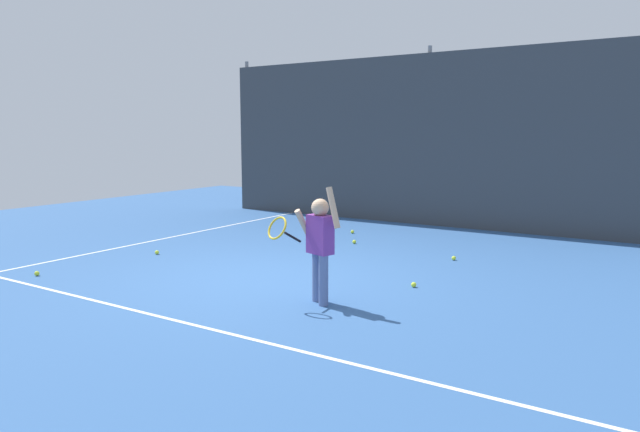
{
  "coord_description": "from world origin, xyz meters",
  "views": [
    {
      "loc": [
        4.57,
        -6.0,
        1.92
      ],
      "look_at": [
        0.59,
        0.27,
        0.85
      ],
      "focal_mm": 32.01,
      "sensor_mm": 36.0,
      "label": 1
    }
  ],
  "objects_px": {
    "tennis_ball_1": "(37,273)",
    "tennis_ball_5": "(354,242)",
    "tennis_player": "(318,241)",
    "tennis_ball_2": "(414,285)",
    "tennis_ball_3": "(352,232)",
    "tennis_ball_4": "(157,252)",
    "tennis_ball_0": "(454,258)"
  },
  "relations": [
    {
      "from": "tennis_ball_0",
      "to": "tennis_ball_2",
      "type": "bearing_deg",
      "value": -86.77
    },
    {
      "from": "tennis_player",
      "to": "tennis_ball_4",
      "type": "distance_m",
      "value": 3.79
    },
    {
      "from": "tennis_ball_0",
      "to": "tennis_ball_1",
      "type": "height_order",
      "value": "same"
    },
    {
      "from": "tennis_ball_4",
      "to": "tennis_ball_1",
      "type": "bearing_deg",
      "value": -99.23
    },
    {
      "from": "tennis_ball_1",
      "to": "tennis_ball_3",
      "type": "bearing_deg",
      "value": 69.08
    },
    {
      "from": "tennis_ball_2",
      "to": "tennis_player",
      "type": "bearing_deg",
      "value": -117.97
    },
    {
      "from": "tennis_ball_4",
      "to": "tennis_player",
      "type": "bearing_deg",
      "value": -13.26
    },
    {
      "from": "tennis_player",
      "to": "tennis_ball_1",
      "type": "height_order",
      "value": "tennis_player"
    },
    {
      "from": "tennis_ball_2",
      "to": "tennis_ball_3",
      "type": "height_order",
      "value": "same"
    },
    {
      "from": "tennis_ball_3",
      "to": "tennis_ball_4",
      "type": "xyz_separation_m",
      "value": [
        -1.7,
        -3.4,
        0.0
      ]
    },
    {
      "from": "tennis_ball_1",
      "to": "tennis_ball_3",
      "type": "xyz_separation_m",
      "value": [
        2.0,
        5.24,
        0.0
      ]
    },
    {
      "from": "tennis_player",
      "to": "tennis_ball_2",
      "type": "distance_m",
      "value": 1.55
    },
    {
      "from": "tennis_ball_2",
      "to": "tennis_ball_5",
      "type": "distance_m",
      "value": 2.95
    },
    {
      "from": "tennis_player",
      "to": "tennis_ball_4",
      "type": "relative_size",
      "value": 20.46
    },
    {
      "from": "tennis_ball_0",
      "to": "tennis_ball_3",
      "type": "xyz_separation_m",
      "value": [
        -2.48,
        1.25,
        0.0
      ]
    },
    {
      "from": "tennis_player",
      "to": "tennis_ball_2",
      "type": "xyz_separation_m",
      "value": [
        0.65,
        1.22,
        -0.69
      ]
    },
    {
      "from": "tennis_ball_5",
      "to": "tennis_ball_4",
      "type": "bearing_deg",
      "value": -131.84
    },
    {
      "from": "tennis_player",
      "to": "tennis_ball_2",
      "type": "height_order",
      "value": "tennis_player"
    },
    {
      "from": "tennis_player",
      "to": "tennis_ball_3",
      "type": "bearing_deg",
      "value": 130.54
    },
    {
      "from": "tennis_ball_0",
      "to": "tennis_ball_5",
      "type": "relative_size",
      "value": 1.0
    },
    {
      "from": "tennis_ball_0",
      "to": "tennis_ball_1",
      "type": "bearing_deg",
      "value": -138.27
    },
    {
      "from": "tennis_ball_2",
      "to": "tennis_ball_3",
      "type": "bearing_deg",
      "value": 130.42
    },
    {
      "from": "tennis_ball_0",
      "to": "tennis_player",
      "type": "bearing_deg",
      "value": -100.37
    },
    {
      "from": "tennis_ball_4",
      "to": "tennis_ball_5",
      "type": "height_order",
      "value": "same"
    },
    {
      "from": "tennis_ball_2",
      "to": "tennis_ball_5",
      "type": "xyz_separation_m",
      "value": [
        -2.04,
        2.13,
        0.0
      ]
    },
    {
      "from": "tennis_ball_1",
      "to": "tennis_ball_5",
      "type": "height_order",
      "value": "same"
    },
    {
      "from": "tennis_player",
      "to": "tennis_ball_0",
      "type": "relative_size",
      "value": 20.46
    },
    {
      "from": "tennis_ball_1",
      "to": "tennis_ball_2",
      "type": "relative_size",
      "value": 1.0
    },
    {
      "from": "tennis_player",
      "to": "tennis_ball_3",
      "type": "xyz_separation_m",
      "value": [
        -1.93,
        4.25,
        -0.69
      ]
    },
    {
      "from": "tennis_ball_1",
      "to": "tennis_ball_5",
      "type": "distance_m",
      "value": 5.04
    },
    {
      "from": "tennis_ball_5",
      "to": "tennis_ball_1",
      "type": "bearing_deg",
      "value": -120.29
    },
    {
      "from": "tennis_ball_0",
      "to": "tennis_ball_3",
      "type": "distance_m",
      "value": 2.77
    }
  ]
}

